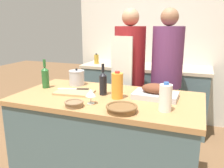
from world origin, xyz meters
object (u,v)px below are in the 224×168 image
at_px(roasting_pan, 156,92).
at_px(wine_glass_left, 91,93).
at_px(milk_jug, 165,98).
at_px(stock_pot, 77,78).
at_px(condiment_bottle_tall, 155,60).
at_px(cutting_board, 74,92).
at_px(stand_mixer, 129,55).
at_px(wine_bottle_dark, 103,83).
at_px(person_cook_guest, 166,76).
at_px(wicker_basket, 122,108).
at_px(knife_chef, 74,89).
at_px(juice_jug, 117,86).
at_px(mixing_bowl, 74,104).
at_px(condiment_bottle_short, 96,59).
at_px(wine_bottle_green, 45,77).
at_px(person_cook_aproned, 129,75).

distance_m(roasting_pan, wine_glass_left, 0.55).
height_order(milk_jug, wine_glass_left, milk_jug).
height_order(stock_pot, condiment_bottle_tall, condiment_bottle_tall).
height_order(cutting_board, stand_mixer, stand_mixer).
distance_m(stock_pot, wine_bottle_dark, 0.44).
relative_size(condiment_bottle_tall, person_cook_guest, 0.12).
relative_size(wicker_basket, person_cook_guest, 0.14).
distance_m(knife_chef, stand_mixer, 1.32).
relative_size(milk_jug, stand_mixer, 0.59).
bearing_deg(juice_jug, knife_chef, 171.98).
xyz_separation_m(cutting_board, milk_jug, (0.82, -0.16, 0.09)).
relative_size(mixing_bowl, wine_bottle_dark, 0.52).
bearing_deg(wine_glass_left, stand_mixer, 95.86).
bearing_deg(stock_pot, stand_mixer, 78.34).
distance_m(milk_jug, condiment_bottle_short, 1.98).
distance_m(wine_bottle_green, person_cook_guest, 1.29).
bearing_deg(stock_pot, milk_jug, -24.70).
xyz_separation_m(cutting_board, wine_bottle_dark, (0.26, 0.05, 0.10)).
height_order(milk_jug, wine_bottle_green, wine_bottle_green).
distance_m(roasting_pan, milk_jug, 0.31).
height_order(mixing_bowl, juice_jug, juice_jug).
height_order(stock_pot, stand_mixer, stand_mixer).
bearing_deg(milk_jug, condiment_bottle_short, 128.50).
bearing_deg(wine_bottle_green, milk_jug, -11.18).
bearing_deg(condiment_bottle_short, juice_jug, -59.56).
relative_size(roasting_pan, wine_bottle_green, 1.33).
xyz_separation_m(knife_chef, person_cook_guest, (0.73, 0.77, 0.02)).
bearing_deg(stock_pot, cutting_board, -65.51).
bearing_deg(person_cook_aproned, knife_chef, -97.95).
bearing_deg(stand_mixer, milk_jug, -64.62).
height_order(knife_chef, person_cook_aproned, person_cook_aproned).
xyz_separation_m(roasting_pan, knife_chef, (-0.74, -0.06, -0.03)).
xyz_separation_m(wine_glass_left, knife_chef, (-0.30, 0.26, -0.06)).
height_order(condiment_bottle_short, person_cook_aproned, person_cook_aproned).
relative_size(stand_mixer, person_cook_aproned, 0.22).
bearing_deg(milk_jug, juice_jug, 158.94).
bearing_deg(juice_jug, person_cook_guest, 71.18).
relative_size(mixing_bowl, person_cook_guest, 0.09).
distance_m(juice_jug, stand_mixer, 1.40).
bearing_deg(cutting_board, wine_bottle_green, 168.09).
distance_m(wine_bottle_green, person_cook_aproned, 0.95).
xyz_separation_m(stock_pot, wine_bottle_dark, (0.38, -0.22, 0.03)).
xyz_separation_m(stand_mixer, person_cook_guest, (0.59, -0.53, -0.14)).
bearing_deg(stand_mixer, condiment_bottle_short, 177.19).
bearing_deg(cutting_board, stand_mixer, 85.91).
relative_size(juice_jug, wine_bottle_green, 0.83).
bearing_deg(knife_chef, wicker_basket, -31.33).
xyz_separation_m(wine_bottle_green, wine_bottle_dark, (0.61, -0.02, -0.00)).
xyz_separation_m(condiment_bottle_tall, condiment_bottle_short, (-0.85, -0.09, -0.03)).
bearing_deg(milk_jug, condiment_bottle_tall, 103.19).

